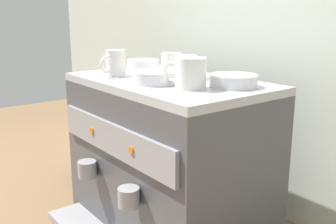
{
  "coord_description": "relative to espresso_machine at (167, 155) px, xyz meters",
  "views": [
    {
      "loc": [
        0.9,
        -0.7,
        0.65
      ],
      "look_at": [
        0.0,
        0.0,
        0.37
      ],
      "focal_mm": 41.83,
      "sensor_mm": 36.0,
      "label": 1
    }
  ],
  "objects": [
    {
      "name": "ground_plane",
      "position": [
        0.0,
        0.0,
        -0.23
      ],
      "size": [
        4.0,
        4.0,
        0.0
      ],
      "primitive_type": "plane",
      "color": "brown"
    },
    {
      "name": "tiled_backsplash_wall",
      "position": [
        0.0,
        0.34,
        0.36
      ],
      "size": [
        2.8,
        0.03,
        1.19
      ],
      "primitive_type": "cube",
      "color": "silver",
      "rests_on": "ground_plane"
    },
    {
      "name": "espresso_machine",
      "position": [
        0.0,
        0.0,
        0.0
      ],
      "size": [
        0.62,
        0.48,
        0.47
      ],
      "color": "#4C4C51",
      "rests_on": "ground_plane"
    },
    {
      "name": "ceramic_cup_0",
      "position": [
        -0.15,
        -0.09,
        0.28
      ],
      "size": [
        0.06,
        0.1,
        0.08
      ],
      "color": "white",
      "rests_on": "espresso_machine"
    },
    {
      "name": "ceramic_cup_1",
      "position": [
        0.15,
        -0.04,
        0.28
      ],
      "size": [
        0.12,
        0.08,
        0.08
      ],
      "color": "white",
      "rests_on": "espresso_machine"
    },
    {
      "name": "ceramic_cup_2",
      "position": [
        0.02,
        0.06,
        0.27
      ],
      "size": [
        0.07,
        0.11,
        0.07
      ],
      "color": "white",
      "rests_on": "espresso_machine"
    },
    {
      "name": "ceramic_cup_3",
      "position": [
        -0.1,
        0.1,
        0.27
      ],
      "size": [
        0.07,
        0.1,
        0.06
      ],
      "color": "white",
      "rests_on": "espresso_machine"
    },
    {
      "name": "ceramic_bowl_0",
      "position": [
        0.2,
        0.07,
        0.25
      ],
      "size": [
        0.13,
        0.13,
        0.03
      ],
      "color": "white",
      "rests_on": "espresso_machine"
    },
    {
      "name": "ceramic_bowl_1",
      "position": [
        0.03,
        -0.07,
        0.25
      ],
      "size": [
        0.13,
        0.13,
        0.03
      ],
      "color": "white",
      "rests_on": "espresso_machine"
    },
    {
      "name": "ceramic_bowl_2",
      "position": [
        -0.21,
        0.06,
        0.25
      ],
      "size": [
        0.11,
        0.11,
        0.04
      ],
      "color": "white",
      "rests_on": "espresso_machine"
    },
    {
      "name": "coffee_grinder",
      "position": [
        -0.52,
        -0.01,
        -0.03
      ],
      "size": [
        0.16,
        0.16,
        0.4
      ],
      "color": "black",
      "rests_on": "ground_plane"
    }
  ]
}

